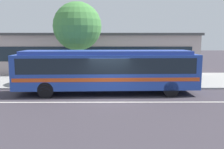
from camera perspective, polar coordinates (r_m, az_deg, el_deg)
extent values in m
plane|color=#3A353D|center=(15.77, -0.59, -5.47)|extent=(120.00, 120.00, 0.00)
cube|color=#989694|center=(22.50, -0.54, -1.17)|extent=(60.00, 8.00, 0.12)
cube|color=silver|center=(14.99, -0.60, -6.18)|extent=(56.00, 0.16, 0.01)
cube|color=#2646A6|center=(16.99, -1.23, 0.80)|extent=(11.96, 2.82, 2.22)
cube|color=#2B44A0|center=(16.88, -1.25, 4.95)|extent=(11.00, 2.49, 0.24)
cube|color=#19232D|center=(16.94, -1.24, 2.29)|extent=(11.25, 2.82, 0.98)
cube|color=#D64E1E|center=(17.05, -1.23, -0.53)|extent=(11.73, 2.84, 0.24)
cube|color=#19232D|center=(18.02, 17.87, 2.25)|extent=(0.18, 2.17, 1.07)
cylinder|color=black|center=(18.73, 11.20, -1.87)|extent=(1.01, 0.31, 1.00)
cylinder|color=black|center=(16.65, 12.92, -3.18)|extent=(1.01, 0.31, 1.00)
cylinder|color=black|center=(18.57, -13.11, -2.01)|extent=(1.01, 0.31, 1.00)
cylinder|color=black|center=(16.47, -14.55, -3.36)|extent=(1.01, 0.31, 1.00)
cylinder|color=#3D343D|center=(19.81, 8.56, -1.16)|extent=(0.14, 0.14, 0.83)
cylinder|color=#3D343D|center=(19.77, 9.00, -1.19)|extent=(0.14, 0.14, 0.83)
cylinder|color=gold|center=(19.69, 8.83, 0.88)|extent=(0.45, 0.45, 0.60)
sphere|color=tan|center=(19.64, 8.85, 2.07)|extent=(0.22, 0.22, 0.22)
cylinder|color=gray|center=(19.32, 10.95, 0.86)|extent=(0.08, 0.08, 2.37)
cube|color=yellow|center=(19.22, 11.03, 3.78)|extent=(0.04, 0.44, 0.56)
cylinder|color=brown|center=(20.87, -7.57, 2.56)|extent=(0.30, 0.30, 3.16)
sphere|color=#498B43|center=(20.79, -7.72, 10.60)|extent=(3.83, 3.83, 3.83)
cube|color=#A49595|center=(28.60, -4.80, 4.66)|extent=(21.81, 7.79, 3.94)
cube|color=#19232D|center=(24.69, -5.49, 4.55)|extent=(20.07, 0.04, 1.42)
cube|color=#414244|center=(28.55, -4.85, 8.84)|extent=(22.21, 8.19, 0.24)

